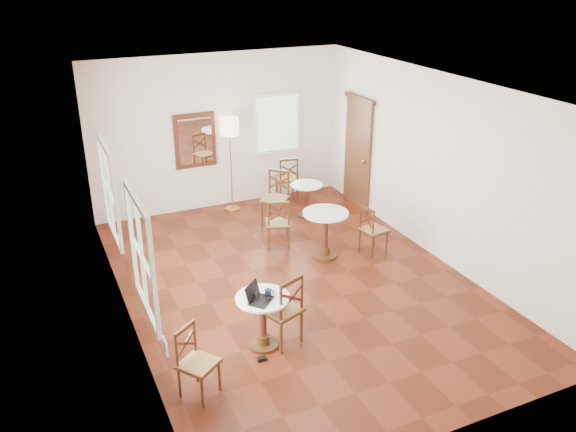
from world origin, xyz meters
The scene contains 17 objects.
ground centered at (0.00, 0.00, 0.00)m, with size 7.00×7.00×0.00m, color #571E0F.
room_shell centered at (-0.06, 0.27, 1.89)m, with size 5.02×7.02×3.01m.
cafe_table_near centered at (-1.07, -1.28, 0.45)m, with size 0.68×0.68×0.72m.
cafe_table_mid centered at (0.82, 0.61, 0.49)m, with size 0.75×0.75×0.79m.
cafe_table_back centered at (1.29, 2.27, 0.40)m, with size 0.61×0.61×0.65m.
chair_near_a centered at (-0.81, -1.31, 0.49)m, with size 0.59×0.59×0.99m.
chair_near_b centered at (-2.09, -1.81, 0.42)m, with size 0.55×0.55×0.85m.
chair_mid_a centered at (0.26, 1.28, 0.44)m, with size 0.52×0.52×0.88m.
chair_mid_b centered at (1.60, 0.40, 0.42)m, with size 0.45×0.45×0.85m.
chair_back_a centered at (1.29, 3.18, 0.46)m, with size 0.50×0.50×0.93m.
chair_back_b centered at (0.62, 2.22, 0.50)m, with size 0.65×0.65×1.00m.
floor_lamp centered at (0.09, 3.15, 1.56)m, with size 0.36×0.36×1.84m.
laptop centered at (-1.16, -1.33, 0.78)m, with size 0.40×0.40×0.22m.
mouse centered at (-1.04, -1.37, 0.74)m, with size 0.11×0.07×0.04m, color black.
navy_mug centered at (-0.99, -1.29, 0.77)m, with size 0.12×0.08×0.10m.
water_glass centered at (-1.15, -1.31, 0.77)m, with size 0.06×0.06×0.10m, color white.
power_adapter centered at (-1.21, -1.56, 0.02)m, with size 0.11×0.07×0.04m, color black.
Camera 1 is at (-3.41, -7.18, 4.58)m, focal length 37.05 mm.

